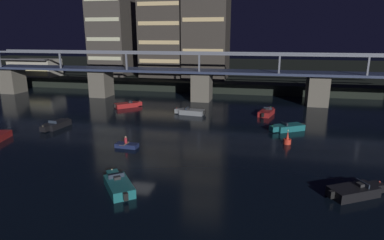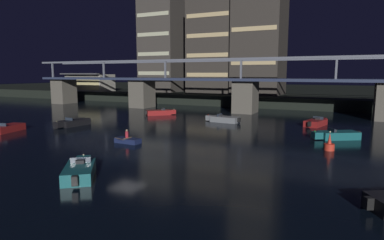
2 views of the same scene
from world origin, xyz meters
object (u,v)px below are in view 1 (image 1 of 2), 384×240
Objects in this scene: speedboat_far_left at (118,185)px; dinghy_with_paddler at (127,145)px; speedboat_mid_left at (267,112)px; channel_buoy at (287,140)px; waterfront_pavilion at (35,67)px; speedboat_mid_center at (288,127)px; speedboat_near_right at (355,191)px; tower_west_low at (113,29)px; tower_central at (207,5)px; speedboat_near_left at (127,105)px; tower_west_tall at (165,32)px; speedboat_far_center at (56,125)px; speedboat_near_center at (191,112)px; river_bridge at (202,80)px.

speedboat_far_left is 1.75× the size of dinghy_with_paddler.
speedboat_mid_left is 14.52m from channel_buoy.
waterfront_pavilion is 2.39× the size of speedboat_mid_left.
speedboat_near_right is at bearing -77.42° from speedboat_mid_center.
channel_buoy is (-4.49, 12.25, 0.06)m from speedboat_near_right.
dinghy_with_paddler is (42.83, -41.30, -4.16)m from waterfront_pavilion.
speedboat_far_left is 21.13m from channel_buoy.
waterfront_pavilion reaches higher than speedboat_mid_center.
tower_west_low is at bearing 138.47° from speedboat_mid_center.
tower_central is 36.41m from speedboat_mid_left.
speedboat_near_left is 2.54× the size of channel_buoy.
tower_west_low reaches higher than waterfront_pavilion.
tower_west_low is at bearing 115.17° from speedboat_far_left.
speedboat_mid_center is (-4.04, 18.12, 0.00)m from speedboat_near_right.
speedboat_mid_center is 1.82× the size of dinghy_with_paddler.
speedboat_mid_left is (24.45, -0.80, 0.00)m from speedboat_near_left.
waterfront_pavilion is at bearing -169.19° from tower_west_tall.
speedboat_far_center is 14.14m from dinghy_with_paddler.
speedboat_mid_left is 32.07m from speedboat_far_left.
tower_west_low reaches higher than speedboat_mid_left.
speedboat_near_center and speedboat_far_center have the same top height.
channel_buoy is (61.00, -36.09, -3.96)m from waterfront_pavilion.
tower_west_low is 4.60× the size of speedboat_near_center.
speedboat_near_right is (18.93, -24.37, 0.00)m from speedboat_near_center.
waterfront_pavilion is 68.59m from speedboat_mid_center.
speedboat_mid_center is 32.04m from speedboat_far_center.
speedboat_near_left is at bearing -31.44° from waterfront_pavilion.
tower_central reaches higher than tower_west_low.
tower_west_tall is 50.29m from dinghy_with_paddler.
speedboat_near_left is (-11.92, -9.04, -3.67)m from river_bridge.
speedboat_near_left is (15.61, -28.63, -13.67)m from tower_west_low.
speedboat_far_left is (-15.05, -21.14, 0.00)m from speedboat_mid_center.
river_bridge is at bearing -14.46° from waterfront_pavilion.
tower_west_tall is 8.39× the size of dinghy_with_paddler.
speedboat_mid_left is at bearing -36.30° from tower_west_low.
tower_west_low is at bearing 129.89° from speedboat_near_right.
channel_buoy is at bearing -58.50° from river_bridge.
speedboat_near_left is at bearing -61.40° from tower_west_low.
speedboat_far_center is at bearing 160.38° from speedboat_near_right.
speedboat_near_left and speedboat_mid_center have the same top height.
speedboat_near_left is 0.86× the size of speedboat_far_center.
river_bridge is 23.42m from tower_central.
tower_west_tall reaches higher than dinghy_with_paddler.
speedboat_near_center and speedboat_mid_center have the same top height.
channel_buoy is at bearing -94.34° from speedboat_mid_center.
speedboat_mid_center is 0.92× the size of speedboat_far_center.
speedboat_mid_center is at bearing 54.56° from speedboat_far_left.
waterfront_pavilion is 46.67m from speedboat_far_center.
speedboat_mid_left is 2.95× the size of channel_buoy.
tower_west_tall is at bearing 127.48° from speedboat_mid_center.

